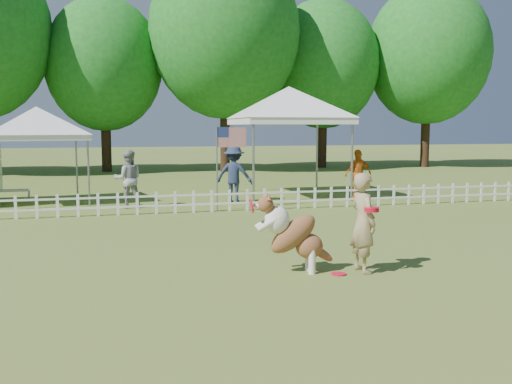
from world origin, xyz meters
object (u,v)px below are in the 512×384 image
Objects in this scene: spectator_b at (234,174)px; spectator_c at (358,174)px; dog at (294,234)px; canopy_tent_right at (289,143)px; spectator_a at (128,179)px; canopy_tent_left at (38,156)px; frisbee_on_turf at (339,274)px; handler at (363,223)px; flag_pole at (217,168)px.

spectator_b is 1.09× the size of spectator_c.
dog is 10.11m from canopy_tent_right.
canopy_tent_right is 2.03× the size of spectator_b.
spectator_a reaches higher than dog.
canopy_tent_left is at bearing -14.19° from spectator_c.
spectator_a is at bearing 108.79° from frisbee_on_turf.
handler is at bearing -69.79° from canopy_tent_left.
canopy_tent_left is at bearing -32.49° from spectator_a.
flag_pole reaches higher than spectator_c.
handler is 0.96× the size of spectator_a.
frisbee_on_turf is 8.95m from spectator_b.
canopy_tent_right is at bearing -166.03° from spectator_a.
spectator_c is at bearing 63.51° from frisbee_on_turf.
frisbee_on_turf is 7.43m from flag_pole.
frisbee_on_turf is at bearing -71.80° from canopy_tent_left.
canopy_tent_right is 3.90m from flag_pole.
handler is 0.56× the size of canopy_tent_left.
spectator_c is (4.35, 8.73, 0.79)m from frisbee_on_turf.
dog is 0.72× the size of spectator_b.
spectator_a is at bearing 29.75° from spectator_b.
spectator_c is at bearing -178.65° from spectator_a.
spectator_c reaches higher than frisbee_on_turf.
spectator_b is at bearing -22.39° from canopy_tent_left.
spectator_b is at bearing 89.28° from dog.
spectator_b is (0.83, 1.58, -0.31)m from flag_pole.
flag_pole reaches higher than handler.
flag_pole is at bearing 3.67° from handler.
flag_pole reaches higher than frisbee_on_turf.
canopy_tent_left reaches higher than spectator_b.
frisbee_on_turf is at bearing 111.17° from spectator_b.
canopy_tent_right reaches higher than frisbee_on_turf.
canopy_tent_right is at bearing 78.10° from dog.
dog is at bearing 156.38° from frisbee_on_turf.
canopy_tent_left is (-4.84, 9.87, 0.80)m from dog.
frisbee_on_turf is at bearing -18.16° from dog.
spectator_c is (4.89, 1.41, -0.38)m from flag_pole.
handler is at bearing 59.70° from spectator_c.
spectator_c is at bearing 64.88° from dog.
frisbee_on_turf is 11.63m from canopy_tent_left.
canopy_tent_left reaches higher than dog.
handler is 1.11m from dog.
spectator_c is (2.00, -1.13, -0.98)m from canopy_tent_right.
spectator_b is (-0.14, 8.84, 0.08)m from handler.
canopy_tent_right is at bearing -12.31° from canopy_tent_left.
canopy_tent_left is (-5.92, 10.09, 0.63)m from handler.
handler is 7.33m from flag_pole.
handler is at bearing 8.37° from frisbee_on_turf.
handler is 0.91× the size of spectator_b.
canopy_tent_right reaches higher than spectator_b.
canopy_tent_right is (2.35, 9.86, 1.77)m from frisbee_on_turf.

